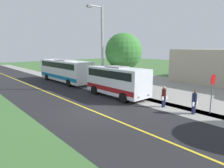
# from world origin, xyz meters

# --- Properties ---
(ground_plane) EXTENTS (120.00, 120.00, 0.00)m
(ground_plane) POSITION_xyz_m (0.00, 0.00, 0.00)
(ground_plane) COLOR #3D6633
(road_surface) EXTENTS (8.00, 100.00, 0.01)m
(road_surface) POSITION_xyz_m (0.00, 0.00, 0.00)
(road_surface) COLOR black
(road_surface) RESTS_ON ground
(sidewalk) EXTENTS (2.40, 100.00, 0.01)m
(sidewalk) POSITION_xyz_m (-5.20, 0.00, 0.00)
(sidewalk) COLOR gray
(sidewalk) RESTS_ON ground
(parking_lot_surface) EXTENTS (14.00, 36.00, 0.01)m
(parking_lot_surface) POSITION_xyz_m (-12.40, 3.00, 0.00)
(parking_lot_surface) COLOR gray
(parking_lot_surface) RESTS_ON ground
(road_centre_line) EXTENTS (0.16, 100.00, 0.00)m
(road_centre_line) POSITION_xyz_m (0.00, 0.00, 0.01)
(road_centre_line) COLOR gold
(road_centre_line) RESTS_ON ground
(shuttle_bus_front) EXTENTS (2.60, 6.93, 2.96)m
(shuttle_bus_front) POSITION_xyz_m (-4.47, -2.46, 1.63)
(shuttle_bus_front) COLOR white
(shuttle_bus_front) RESTS_ON ground
(transit_bus_rear) EXTENTS (2.77, 10.61, 3.12)m
(transit_bus_rear) POSITION_xyz_m (-4.56, -13.20, 1.71)
(transit_bus_rear) COLOR white
(transit_bus_rear) RESTS_ON ground
(pedestrian_with_bags) EXTENTS (0.72, 0.34, 1.74)m
(pedestrian_with_bags) POSITION_xyz_m (-5.08, 5.08, 0.93)
(pedestrian_with_bags) COLOR #1E2347
(pedestrian_with_bags) RESTS_ON ground
(pedestrian_waiting) EXTENTS (0.72, 0.34, 1.71)m
(pedestrian_waiting) POSITION_xyz_m (-4.89, 2.67, 0.92)
(pedestrian_waiting) COLOR #1E2347
(pedestrian_waiting) RESTS_ON ground
(stop_sign) EXTENTS (0.76, 0.07, 2.88)m
(stop_sign) POSITION_xyz_m (-6.10, 5.83, 1.96)
(stop_sign) COLOR slate
(stop_sign) RESTS_ON ground
(street_light_pole) EXTENTS (1.97, 0.24, 8.98)m
(street_light_pole) POSITION_xyz_m (-4.89, -5.36, 4.90)
(street_light_pole) COLOR #9E9EA3
(street_light_pole) RESTS_ON ground
(tree_curbside) EXTENTS (4.15, 4.15, 6.36)m
(tree_curbside) POSITION_xyz_m (-7.40, -4.56, 4.27)
(tree_curbside) COLOR brown
(tree_curbside) RESTS_ON ground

